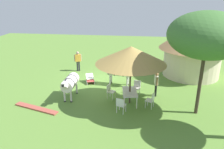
% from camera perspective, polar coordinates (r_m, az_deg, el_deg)
% --- Properties ---
extents(ground_plane, '(36.00, 36.00, 0.00)m').
position_cam_1_polar(ground_plane, '(16.20, -1.97, -1.90)').
color(ground_plane, '#5B8435').
extents(thatched_hut, '(5.11, 5.11, 4.07)m').
position_cam_1_polar(thatched_hut, '(17.94, 20.09, 6.59)').
color(thatched_hut, beige).
rests_on(thatched_hut, ground_plane).
extents(shade_umbrella, '(3.94, 3.94, 3.41)m').
position_cam_1_polar(shade_umbrella, '(12.21, 4.88, 4.97)').
color(shade_umbrella, '#4D392C').
rests_on(shade_umbrella, ground_plane).
extents(patio_dining_table, '(1.62, 0.99, 0.74)m').
position_cam_1_polar(patio_dining_table, '(13.00, 4.58, -4.67)').
color(patio_dining_table, silver).
rests_on(patio_dining_table, ground_plane).
extents(patio_chair_east_end, '(0.54, 0.55, 0.90)m').
position_cam_1_polar(patio_chair_east_end, '(11.99, 2.24, -7.66)').
color(patio_chair_east_end, white).
rests_on(patio_chair_east_end, ground_plane).
extents(patio_chair_near_hut, '(0.56, 0.54, 0.90)m').
position_cam_1_polar(patio_chair_near_hut, '(12.68, 10.02, -6.32)').
color(patio_chair_near_hut, silver).
rests_on(patio_chair_near_hut, ground_plane).
extents(patio_chair_near_lawn, '(0.53, 0.54, 0.90)m').
position_cam_1_polar(patio_chair_near_lawn, '(14.19, 6.33, -3.11)').
color(patio_chair_near_lawn, silver).
rests_on(patio_chair_near_lawn, ground_plane).
extents(patio_chair_west_end, '(0.56, 0.55, 0.90)m').
position_cam_1_polar(patio_chair_west_end, '(13.58, -0.47, -4.10)').
color(patio_chair_west_end, silver).
rests_on(patio_chair_west_end, ground_plane).
extents(guest_beside_umbrella, '(0.56, 0.24, 1.56)m').
position_cam_1_polar(guest_beside_umbrella, '(13.99, 11.30, -1.89)').
color(guest_beside_umbrella, black).
rests_on(guest_beside_umbrella, ground_plane).
extents(standing_watcher, '(0.37, 0.55, 1.65)m').
position_cam_1_polar(standing_watcher, '(18.33, -8.74, 3.86)').
color(standing_watcher, black).
rests_on(standing_watcher, ground_plane).
extents(striped_lounge_chair, '(0.96, 0.80, 0.58)m').
position_cam_1_polar(striped_lounge_chair, '(16.01, -5.64, -1.31)').
color(striped_lounge_chair, '#C3453E').
rests_on(striped_lounge_chair, ground_plane).
extents(zebra_nearest_camera, '(2.28, 0.73, 1.54)m').
position_cam_1_polar(zebra_nearest_camera, '(13.68, -10.75, -2.08)').
color(zebra_nearest_camera, silver).
rests_on(zebra_nearest_camera, ground_plane).
extents(zebra_by_umbrella, '(1.50, 2.02, 1.57)m').
position_cam_1_polar(zebra_by_umbrella, '(17.59, 5.94, 3.41)').
color(zebra_by_umbrella, silver).
rests_on(zebra_by_umbrella, ground_plane).
extents(zebra_toward_hut, '(0.87, 2.27, 1.53)m').
position_cam_1_polar(zebra_toward_hut, '(15.36, 1.66, 0.80)').
color(zebra_toward_hut, silver).
rests_on(zebra_toward_hut, ground_plane).
extents(acacia_tree_behind_hut, '(3.83, 3.83, 5.38)m').
position_cam_1_polar(acacia_tree_behind_hut, '(11.67, 23.26, 9.24)').
color(acacia_tree_behind_hut, '#403327').
rests_on(acacia_tree_behind_hut, ground_plane).
extents(brick_patio_kerb, '(1.17, 2.78, 0.08)m').
position_cam_1_polar(brick_patio_kerb, '(13.30, -18.89, -8.18)').
color(brick_patio_kerb, '#A94D3E').
rests_on(brick_patio_kerb, ground_plane).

